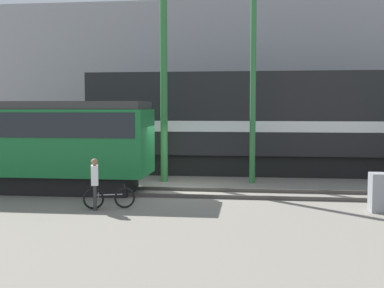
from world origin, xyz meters
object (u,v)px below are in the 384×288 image
Objects in this scene: freight_locomotive at (295,121)px; person at (95,179)px; streetcar at (19,140)px; utility_pole_center at (253,68)px; signal_box at (382,192)px; bicycle at (109,198)px; utility_pole_left at (164,81)px.

person is (-6.98, -9.05, -1.56)m from freight_locomotive.
utility_pole_center reaches higher than streetcar.
freight_locomotive is 16.25× the size of signal_box.
freight_locomotive reaches higher than bicycle.
freight_locomotive is 12.52m from streetcar.
utility_pole_left is 7.27× the size of signal_box.
streetcar is at bearing -151.33° from freight_locomotive.
streetcar is 5.43m from bicycle.
person is (3.99, -3.05, -0.98)m from streetcar.
streetcar reaches higher than person.
signal_box is at bearing 5.37° from person.
streetcar is 1.16× the size of utility_pole_left.
utility_pole_left is 10.06m from signal_box.
freight_locomotive is 11.21m from bicycle.
person is 0.19× the size of utility_pole_left.
bicycle is (4.37, -2.78, -1.63)m from streetcar.
person is 1.36× the size of signal_box.
person is at bearing -129.20° from utility_pole_center.
streetcar is 8.43× the size of signal_box.
streetcar is 9.86m from utility_pole_center.
utility_pole_left is 3.84m from utility_pole_center.
person reaches higher than bicycle.
freight_locomotive is 8.66m from signal_box.
utility_pole_center is (-2.04, -3.00, 2.34)m from freight_locomotive.
freight_locomotive reaches higher than signal_box.
freight_locomotive is at bearing 52.37° from person.
streetcar is at bearing 147.52° from bicycle.
person is 8.92m from signal_box.
freight_locomotive is at bearing 27.18° from utility_pole_left.
utility_pole_left reaches higher than freight_locomotive.
signal_box is at bearing -9.79° from streetcar.
bicycle is at bearing 35.33° from person.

